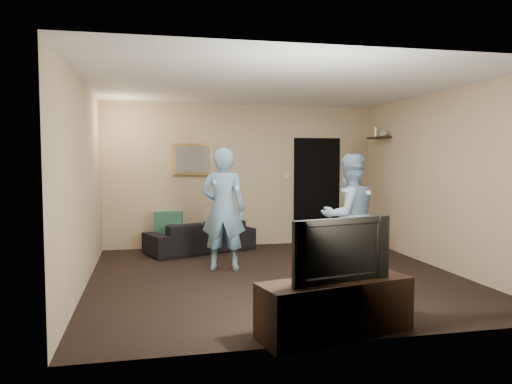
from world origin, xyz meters
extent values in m
plane|color=black|center=(0.00, 0.00, 0.00)|extent=(5.00, 5.00, 0.00)
cube|color=silver|center=(0.00, 0.00, 2.60)|extent=(5.00, 5.00, 0.04)
cube|color=tan|center=(0.00, 2.50, 1.30)|extent=(5.00, 0.04, 2.60)
cube|color=tan|center=(0.00, -2.50, 1.30)|extent=(5.00, 0.04, 2.60)
cube|color=tan|center=(-2.50, 0.00, 1.30)|extent=(0.04, 5.00, 2.60)
cube|color=tan|center=(2.50, 0.00, 1.30)|extent=(0.04, 5.00, 2.60)
imported|color=black|center=(-0.83, 2.00, 0.27)|extent=(1.99, 1.34, 0.54)
cube|color=#194D3D|center=(-1.37, 2.00, 0.48)|extent=(0.49, 0.22, 0.47)
cube|color=olive|center=(-0.90, 2.48, 1.60)|extent=(0.72, 0.05, 0.57)
cube|color=slate|center=(-0.90, 2.45, 1.60)|extent=(0.62, 0.01, 0.47)
cube|color=black|center=(1.45, 2.47, 1.00)|extent=(0.90, 0.06, 2.00)
cube|color=silver|center=(0.85, 2.48, 1.30)|extent=(0.08, 0.02, 0.12)
cube|color=black|center=(2.39, 1.80, 1.99)|extent=(0.20, 0.60, 0.03)
imported|color=#A5A6AA|center=(2.39, 1.62, 2.07)|extent=(0.14, 0.14, 0.14)
cylinder|color=silver|center=(2.39, 1.93, 2.09)|extent=(0.06, 0.06, 0.18)
cube|color=black|center=(-0.03, -2.29, 0.25)|extent=(1.54, 0.79, 0.52)
imported|color=black|center=(-0.03, -2.29, 0.81)|extent=(1.02, 0.36, 0.59)
imported|color=#77A8CE|center=(-0.64, 0.58, 0.89)|extent=(0.74, 0.58, 1.78)
cube|color=white|center=(-0.80, 0.36, 1.30)|extent=(0.04, 0.14, 0.04)
cube|color=white|center=(-0.48, 0.36, 1.21)|extent=(0.05, 0.09, 0.05)
imported|color=#8AAAC9|center=(0.96, -0.25, 0.84)|extent=(0.91, 0.75, 1.69)
cube|color=white|center=(0.80, -0.47, 1.21)|extent=(0.04, 0.14, 0.04)
cube|color=white|center=(1.12, -0.47, 1.18)|extent=(0.05, 0.09, 0.05)
camera|label=1|loc=(-1.71, -6.57, 1.65)|focal=35.00mm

